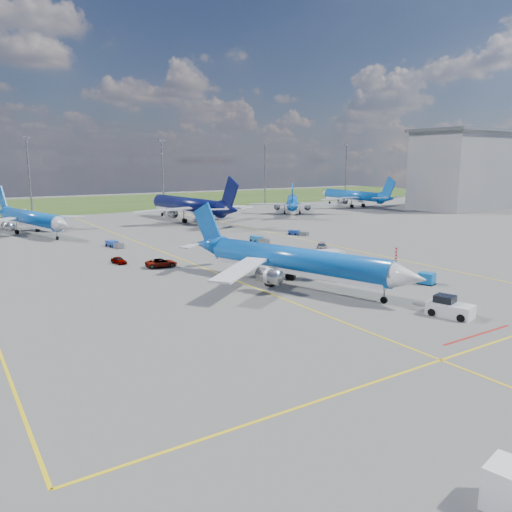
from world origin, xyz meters
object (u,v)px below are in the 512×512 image
main_airliner (295,286)px  baggage_tug_w (259,240)px  warning_post (396,256)px  bg_jet_nnw (32,234)px  uld_container (427,278)px  bg_jet_n (188,221)px  service_car_b (161,263)px  service_car_c (322,247)px  bg_jet_ene (353,207)px  baggage_tug_e (298,233)px  pushback_tug (449,308)px  baggage_tug_c (114,244)px  bg_jet_ne (292,213)px  service_car_a (119,260)px

main_airliner → baggage_tug_w: 34.98m
warning_post → baggage_tug_w: size_ratio=0.55×
bg_jet_nnw → uld_container: size_ratio=19.85×
bg_jet_n → uld_container: (-3.66, -80.71, 0.75)m
bg_jet_n → service_car_b: size_ratio=9.58×
bg_jet_n → service_car_c: bg_jet_n is taller
bg_jet_ene → baggage_tug_e: 73.59m
bg_jet_nnw → baggage_tug_e: (48.42, -33.32, 0.48)m
service_car_b → pushback_tug: bearing=-151.6°
baggage_tug_c → baggage_tug_e: baggage_tug_c is taller
baggage_tug_c → bg_jet_ene: bearing=11.3°
uld_container → warning_post: bearing=44.1°
bg_jet_ne → main_airliner: bg_jet_ne is taller
warning_post → baggage_tug_w: (-6.09, 29.46, -0.93)m
uld_container → baggage_tug_c: 56.82m
bg_jet_n → baggage_tug_c: 42.09m
bg_jet_nnw → bg_jet_n: bg_jet_n is taller
service_car_c → pushback_tug: bearing=-75.3°
bg_jet_ene → uld_container: size_ratio=21.76×
bg_jet_ne → main_airliner: 91.70m
bg_jet_nnw → uld_container: (35.82, -77.54, 0.75)m
uld_container → baggage_tug_e: 45.99m
bg_jet_n → baggage_tug_e: 37.57m
service_car_b → service_car_c: 30.49m
baggage_tug_c → baggage_tug_e: bearing=-19.6°
service_car_c → bg_jet_nnw: bearing=165.1°
warning_post → bg_jet_ene: 101.81m
main_airliner → pushback_tug: main_airliner is taller
uld_container → service_car_c: (5.18, 27.21, -0.15)m
main_airliner → baggage_tug_e: main_airliner is taller
bg_jet_n → baggage_tug_w: bg_jet_n is taller
main_airliner → bg_jet_ene: bearing=25.6°
service_car_c → baggage_tug_e: bearing=102.4°
pushback_tug → service_car_c: bearing=53.0°
bg_jet_ne → baggage_tug_w: 57.80m
uld_container → baggage_tug_e: size_ratio=0.40×
bg_jet_ne → bg_jet_ene: bearing=-131.1°
main_airliner → service_car_b: size_ratio=7.69×
bg_jet_ne → main_airliner: size_ratio=1.01×
baggage_tug_w → baggage_tug_e: bearing=20.0°
bg_jet_n → service_car_b: bearing=56.4°
bg_jet_n → service_car_a: bg_jet_n is taller
main_airliner → baggage_tug_w: size_ratio=6.75×
bg_jet_ne → bg_jet_ene: size_ratio=0.91×
baggage_tug_w → baggage_tug_c: bearing=159.4°
bg_jet_ene → service_car_b: 113.51m
bg_jet_ne → service_car_b: bg_jet_ne is taller
warning_post → bg_jet_ene: bg_jet_ene is taller
bg_jet_ne → pushback_tug: size_ratio=5.83×
warning_post → service_car_c: size_ratio=0.72×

